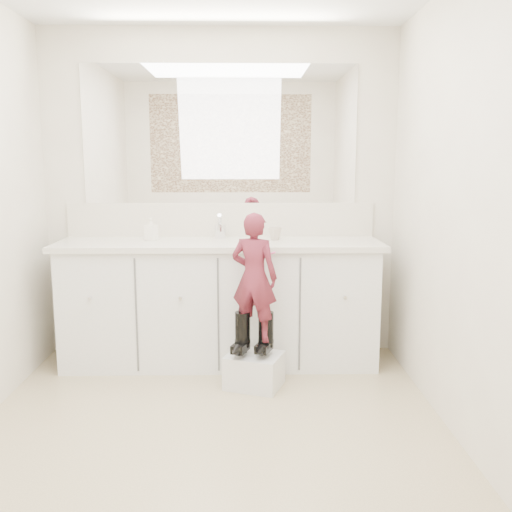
{
  "coord_description": "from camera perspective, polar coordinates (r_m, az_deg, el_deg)",
  "views": [
    {
      "loc": [
        0.19,
        -2.77,
        1.46
      ],
      "look_at": [
        0.25,
        0.88,
        0.84
      ],
      "focal_mm": 40.0,
      "sensor_mm": 36.0,
      "label": 1
    }
  ],
  "objects": [
    {
      "name": "floor",
      "position": [
        3.14,
        -4.57,
        -18.14
      ],
      "size": [
        3.0,
        3.0,
        0.0
      ],
      "primitive_type": "plane",
      "color": "#978562",
      "rests_on": "ground"
    },
    {
      "name": "wall_back",
      "position": [
        4.28,
        -3.55,
        6.13
      ],
      "size": [
        2.6,
        0.0,
        2.6
      ],
      "primitive_type": "plane",
      "rotation": [
        1.57,
        0.0,
        0.0
      ],
      "color": "beige",
      "rests_on": "floor"
    },
    {
      "name": "wall_front",
      "position": [
        1.31,
        -9.27,
        -1.97
      ],
      "size": [
        2.6,
        0.0,
        2.6
      ],
      "primitive_type": "plane",
      "rotation": [
        -1.57,
        0.0,
        0.0
      ],
      "color": "beige",
      "rests_on": "floor"
    },
    {
      "name": "wall_right",
      "position": [
        3.0,
        20.83,
        4.02
      ],
      "size": [
        0.0,
        3.0,
        3.0
      ],
      "primitive_type": "plane",
      "rotation": [
        1.57,
        0.0,
        -1.57
      ],
      "color": "beige",
      "rests_on": "floor"
    },
    {
      "name": "vanity_cabinet",
      "position": [
        4.13,
        -3.61,
        -4.9
      ],
      "size": [
        2.2,
        0.55,
        0.85
      ],
      "primitive_type": "cube",
      "color": "silver",
      "rests_on": "floor"
    },
    {
      "name": "countertop",
      "position": [
        4.03,
        -3.68,
        1.19
      ],
      "size": [
        2.28,
        0.58,
        0.04
      ],
      "primitive_type": "cube",
      "color": "beige",
      "rests_on": "vanity_cabinet"
    },
    {
      "name": "backsplash",
      "position": [
        4.28,
        -3.53,
        3.65
      ],
      "size": [
        2.28,
        0.03,
        0.25
      ],
      "primitive_type": "cube",
      "color": "beige",
      "rests_on": "countertop"
    },
    {
      "name": "mirror",
      "position": [
        4.27,
        -3.62,
        12.03
      ],
      "size": [
        2.0,
        0.02,
        1.0
      ],
      "primitive_type": "cube",
      "color": "white",
      "rests_on": "wall_back"
    },
    {
      "name": "dot_panel",
      "position": [
        1.31,
        -9.77,
        17.83
      ],
      "size": [
        2.0,
        0.01,
        1.2
      ],
      "primitive_type": "cube",
      "color": "#472819",
      "rests_on": "wall_front"
    },
    {
      "name": "faucet",
      "position": [
        4.18,
        -3.59,
        2.47
      ],
      "size": [
        0.08,
        0.08,
        0.1
      ],
      "primitive_type": "cylinder",
      "color": "silver",
      "rests_on": "countertop"
    },
    {
      "name": "cup",
      "position": [
        4.09,
        1.9,
        2.25
      ],
      "size": [
        0.12,
        0.12,
        0.09
      ],
      "primitive_type": "imported",
      "rotation": [
        0.0,
        0.0,
        -0.3
      ],
      "color": "#BEAD98",
      "rests_on": "countertop"
    },
    {
      "name": "soap_bottle",
      "position": [
        4.14,
        -10.45,
        2.69
      ],
      "size": [
        0.1,
        0.1,
        0.16
      ],
      "primitive_type": "imported",
      "rotation": [
        0.0,
        0.0,
        -0.42
      ],
      "color": "white",
      "rests_on": "countertop"
    },
    {
      "name": "step_stool",
      "position": [
        3.77,
        -0.18,
        -11.37
      ],
      "size": [
        0.42,
        0.38,
        0.22
      ],
      "primitive_type": "cube",
      "rotation": [
        0.0,
        0.0,
        -0.35
      ],
      "color": "silver",
      "rests_on": "floor"
    },
    {
      "name": "boot_left",
      "position": [
        3.69,
        -1.35,
        -7.75
      ],
      "size": [
        0.16,
        0.21,
        0.28
      ],
      "primitive_type": null,
      "rotation": [
        0.0,
        0.0,
        -0.35
      ],
      "color": "black",
      "rests_on": "step_stool"
    },
    {
      "name": "boot_right",
      "position": [
        3.69,
        1.0,
        -7.74
      ],
      "size": [
        0.16,
        0.21,
        0.28
      ],
      "primitive_type": null,
      "rotation": [
        0.0,
        0.0,
        -0.35
      ],
      "color": "black",
      "rests_on": "step_stool"
    },
    {
      "name": "toddler",
      "position": [
        3.6,
        -0.18,
        -2.13
      ],
      "size": [
        0.35,
        0.29,
        0.82
      ],
      "primitive_type": "imported",
      "rotation": [
        0.0,
        0.0,
        2.79
      ],
      "color": "#9C3045",
      "rests_on": "step_stool"
    },
    {
      "name": "toothbrush",
      "position": [
        3.57,
        0.94,
        0.07
      ],
      "size": [
        0.13,
        0.06,
        0.06
      ],
      "primitive_type": "cylinder",
      "rotation": [
        0.0,
        1.22,
        -0.35
      ],
      "color": "pink",
      "rests_on": "toddler"
    }
  ]
}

